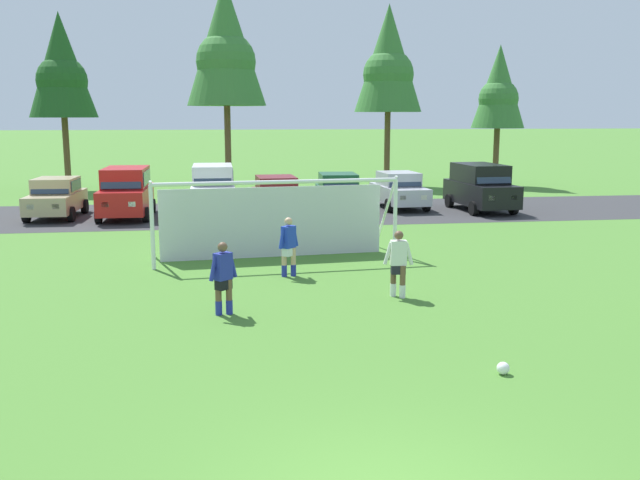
% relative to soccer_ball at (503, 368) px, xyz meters
% --- Properties ---
extents(ground_plane, '(400.00, 400.00, 0.00)m').
position_rel_soccer_ball_xyz_m(ground_plane, '(-2.97, 11.32, -0.11)').
color(ground_plane, '#477A2D').
extents(parking_lot_strip, '(52.00, 8.40, 0.01)m').
position_rel_soccer_ball_xyz_m(parking_lot_strip, '(-2.97, 20.61, -0.11)').
color(parking_lot_strip, '#333335').
rests_on(parking_lot_strip, ground).
extents(soccer_ball, '(0.22, 0.22, 0.22)m').
position_rel_soccer_ball_xyz_m(soccer_ball, '(0.00, 0.00, 0.00)').
color(soccer_ball, white).
rests_on(soccer_ball, ground).
extents(soccer_goal, '(7.56, 2.59, 2.57)m').
position_rel_soccer_ball_xyz_m(soccer_goal, '(-3.07, 10.44, 1.18)').
color(soccer_goal, white).
rests_on(soccer_goal, ground).
extents(player_striker_near, '(0.62, 0.54, 1.64)m').
position_rel_soccer_ball_xyz_m(player_striker_near, '(-2.88, 7.90, 0.71)').
color(player_striker_near, tan).
rests_on(player_striker_near, ground).
extents(player_midfield_center, '(0.66, 0.49, 1.64)m').
position_rel_soccer_ball_xyz_m(player_midfield_center, '(-4.69, 4.38, 0.71)').
color(player_midfield_center, brown).
rests_on(player_midfield_center, ground).
extents(player_winger_right, '(0.73, 0.34, 1.64)m').
position_rel_soccer_ball_xyz_m(player_winger_right, '(-0.47, 5.30, 0.71)').
color(player_winger_right, brown).
rests_on(player_winger_right, ground).
extents(parked_car_slot_far_left, '(2.14, 4.25, 1.72)m').
position_rel_soccer_ball_xyz_m(parked_car_slot_far_left, '(-11.69, 20.49, 0.77)').
color(parked_car_slot_far_left, tan).
rests_on(parked_car_slot_far_left, ground).
extents(parked_car_slot_left, '(2.17, 4.62, 2.16)m').
position_rel_soccer_ball_xyz_m(parked_car_slot_left, '(-8.69, 20.05, 1.00)').
color(parked_car_slot_left, red).
rests_on(parked_car_slot_left, ground).
extents(parked_car_slot_center_left, '(2.15, 4.60, 2.16)m').
position_rel_soccer_ball_xyz_m(parked_car_slot_center_left, '(-4.98, 21.13, 1.00)').
color(parked_car_slot_center_left, silver).
rests_on(parked_car_slot_center_left, ground).
extents(parked_car_slot_center, '(2.18, 4.28, 1.72)m').
position_rel_soccer_ball_xyz_m(parked_car_slot_center, '(-2.20, 19.86, 0.77)').
color(parked_car_slot_center, maroon).
rests_on(parked_car_slot_center, ground).
extents(parked_car_slot_center_right, '(2.20, 4.28, 1.72)m').
position_rel_soccer_ball_xyz_m(parked_car_slot_center_right, '(0.78, 20.98, 0.77)').
color(parked_car_slot_center_right, '#194C2D').
rests_on(parked_car_slot_center_right, ground).
extents(parked_car_slot_right, '(2.21, 4.29, 1.72)m').
position_rel_soccer_ball_xyz_m(parked_car_slot_right, '(3.77, 21.34, 0.77)').
color(parked_car_slot_right, '#B2B2BC').
rests_on(parked_car_slot_right, ground).
extents(parked_car_slot_far_right, '(2.32, 4.69, 2.16)m').
position_rel_soccer_ball_xyz_m(parked_car_slot_far_right, '(7.28, 19.96, 1.00)').
color(parked_car_slot_far_right, black).
rests_on(parked_car_slot_far_right, ground).
extents(tree_mid_left, '(3.83, 3.83, 10.21)m').
position_rel_soccer_ball_xyz_m(tree_mid_left, '(-13.50, 32.01, 6.91)').
color(tree_mid_left, brown).
rests_on(tree_mid_left, ground).
extents(tree_center_back, '(4.42, 4.42, 11.79)m').
position_rel_soccer_ball_xyz_m(tree_center_back, '(-4.14, 29.42, 8.00)').
color(tree_center_back, brown).
rests_on(tree_center_back, ground).
extents(tree_mid_right, '(4.13, 4.13, 11.00)m').
position_rel_soccer_ball_xyz_m(tree_mid_right, '(5.71, 31.74, 7.46)').
color(tree_mid_right, brown).
rests_on(tree_mid_right, ground).
extents(tree_right_edge, '(3.24, 3.24, 8.64)m').
position_rel_soccer_ball_xyz_m(tree_right_edge, '(12.49, 30.90, 5.82)').
color(tree_right_edge, brown).
rests_on(tree_right_edge, ground).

